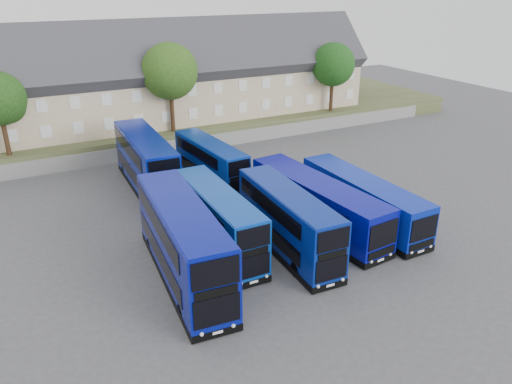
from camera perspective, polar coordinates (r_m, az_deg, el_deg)
The scene contains 15 objects.
ground at distance 32.70m, azimuth 2.12°, elevation -8.12°, with size 120.00×120.00×0.00m, color #46474C.
retaining_wall at distance 52.74m, azimuth -10.85°, elevation 4.87°, with size 70.00×0.40×1.50m, color slate.
earth_bank at distance 61.95m, azimuth -13.67°, elevation 7.62°, with size 80.00×20.00×2.00m, color #454828.
terrace_row at distance 56.92m, azimuth -13.15°, elevation 12.12°, with size 54.00×10.40×11.20m.
dd_front_left at distance 30.25m, azimuth -8.32°, elevation -5.93°, with size 3.72×12.42×4.87m.
dd_front_mid at distance 33.41m, azimuth -4.35°, elevation -3.42°, with size 2.47×10.57×4.19m.
dd_front_right at distance 33.20m, azimuth 3.68°, elevation -3.53°, with size 2.90×10.78×4.24m.
dd_rear_left at distance 43.94m, azimuth -12.43°, elevation 3.19°, with size 3.15×12.09×4.77m.
dd_rear_right at distance 44.07m, azimuth -5.17°, elevation 3.14°, with size 3.12×10.06×3.94m.
coach_east_a at distance 36.75m, azimuth 6.97°, elevation -1.44°, with size 3.95×13.37×3.60m.
coach_east_b at distance 38.26m, azimuth 12.05°, elevation -0.97°, with size 2.79×12.37×3.37m.
tree_west at distance 50.29m, azimuth -27.20°, elevation 9.29°, with size 4.80×4.80×7.65m.
tree_mid at distance 53.09m, azimuth -9.72°, elevation 13.23°, with size 5.76×5.76×9.18m.
tree_east at distance 61.85m, azimuth 8.86°, elevation 14.04°, with size 5.12×5.12×8.16m.
tree_far at distance 70.90m, azimuth 9.55°, elevation 15.43°, with size 5.44×5.44×8.67m.
Camera 1 is at (-13.95, -24.19, 17.02)m, focal length 35.00 mm.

